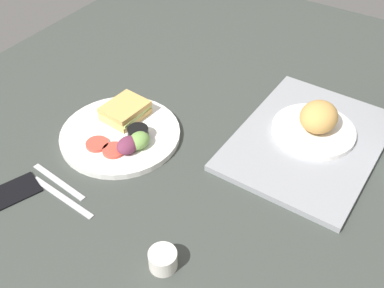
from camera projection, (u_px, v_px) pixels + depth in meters
ground_plane at (186, 151)px, 114.91cm from camera, size 190.00×150.00×3.00cm
serving_tray at (308, 141)px, 114.37cm from camera, size 45.70×33.96×1.60cm
bread_plate_near at (316, 123)px, 113.57cm from camera, size 20.81×20.81×8.60cm
plate_with_salad at (123, 131)px, 115.91cm from camera, size 30.41×30.41×5.40cm
espresso_cup at (163, 260)px, 87.36cm from camera, size 5.60×5.60×4.00cm
fork at (59, 181)px, 104.89cm from camera, size 3.27×17.05×0.50cm
knife at (62, 197)px, 101.43cm from camera, size 2.95×19.05×0.50cm
cell_phone at (6, 194)px, 101.72cm from camera, size 16.03×11.89×0.80cm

